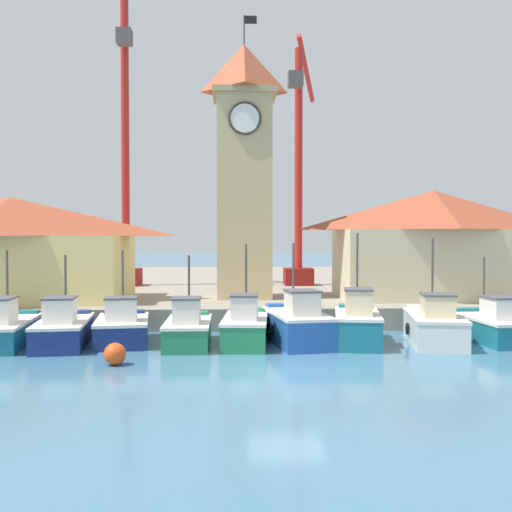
{
  "coord_description": "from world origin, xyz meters",
  "views": [
    {
      "loc": [
        -1.82,
        -19.34,
        4.45
      ],
      "look_at": [
        -0.51,
        10.66,
        3.5
      ],
      "focal_mm": 42.0,
      "sensor_mm": 36.0,
      "label": 1
    }
  ],
  "objects_px": {
    "fishing_boat_far_right": "(491,325)",
    "port_crane_far": "(299,194)",
    "clock_tower": "(244,164)",
    "warehouse_right": "(433,243)",
    "warehouse_left": "(10,248)",
    "fishing_boat_left_outer": "(63,329)",
    "fishing_boat_right_outer": "(434,325)",
    "fishing_boat_far_left": "(3,329)",
    "mooring_buoy": "(115,354)",
    "fishing_boat_left_inner": "(122,327)",
    "fishing_boat_right_inner": "(357,324)",
    "fishing_boat_center": "(245,327)",
    "fishing_boat_mid_left": "(188,329)",
    "port_crane_near": "(125,172)",
    "fishing_boat_mid_right": "(297,324)"
  },
  "relations": [
    {
      "from": "fishing_boat_far_left",
      "to": "mooring_buoy",
      "type": "xyz_separation_m",
      "value": [
        5.32,
        -4.03,
        -0.3
      ]
    },
    {
      "from": "fishing_boat_center",
      "to": "fishing_boat_mid_right",
      "type": "xyz_separation_m",
      "value": [
        2.18,
        0.12,
        0.08
      ]
    },
    {
      "from": "warehouse_left",
      "to": "port_crane_far",
      "type": "bearing_deg",
      "value": 29.95
    },
    {
      "from": "fishing_boat_far_right",
      "to": "port_crane_far",
      "type": "height_order",
      "value": "port_crane_far"
    },
    {
      "from": "fishing_boat_left_inner",
      "to": "warehouse_right",
      "type": "xyz_separation_m",
      "value": [
        15.82,
        7.53,
        3.45
      ]
    },
    {
      "from": "clock_tower",
      "to": "mooring_buoy",
      "type": "bearing_deg",
      "value": -110.77
    },
    {
      "from": "fishing_boat_far_left",
      "to": "port_crane_far",
      "type": "height_order",
      "value": "port_crane_far"
    },
    {
      "from": "fishing_boat_center",
      "to": "fishing_boat_right_outer",
      "type": "height_order",
      "value": "fishing_boat_right_outer"
    },
    {
      "from": "fishing_boat_mid_right",
      "to": "mooring_buoy",
      "type": "relative_size",
      "value": 6.56
    },
    {
      "from": "fishing_boat_right_inner",
      "to": "clock_tower",
      "type": "xyz_separation_m",
      "value": [
        -4.5,
        8.92,
        7.68
      ]
    },
    {
      "from": "fishing_boat_mid_right",
      "to": "port_crane_far",
      "type": "height_order",
      "value": "port_crane_far"
    },
    {
      "from": "fishing_boat_center",
      "to": "fishing_boat_right_inner",
      "type": "height_order",
      "value": "fishing_boat_right_inner"
    },
    {
      "from": "clock_tower",
      "to": "fishing_boat_right_outer",
      "type": "bearing_deg",
      "value": -49.09
    },
    {
      "from": "clock_tower",
      "to": "warehouse_right",
      "type": "distance_m",
      "value": 11.4
    },
    {
      "from": "fishing_boat_far_left",
      "to": "warehouse_right",
      "type": "relative_size",
      "value": 0.49
    },
    {
      "from": "clock_tower",
      "to": "fishing_boat_center",
      "type": "bearing_deg",
      "value": -91.12
    },
    {
      "from": "warehouse_left",
      "to": "port_crane_near",
      "type": "bearing_deg",
      "value": 65.22
    },
    {
      "from": "port_crane_near",
      "to": "fishing_boat_far_left",
      "type": "bearing_deg",
      "value": -96.56
    },
    {
      "from": "fishing_boat_mid_right",
      "to": "fishing_boat_far_right",
      "type": "bearing_deg",
      "value": 1.59
    },
    {
      "from": "fishing_boat_right_outer",
      "to": "mooring_buoy",
      "type": "bearing_deg",
      "value": -163.48
    },
    {
      "from": "fishing_boat_left_inner",
      "to": "fishing_boat_center",
      "type": "xyz_separation_m",
      "value": [
        5.16,
        -0.53,
        0.06
      ]
    },
    {
      "from": "fishing_boat_right_outer",
      "to": "fishing_boat_left_inner",
      "type": "bearing_deg",
      "value": 177.14
    },
    {
      "from": "fishing_boat_right_inner",
      "to": "mooring_buoy",
      "type": "height_order",
      "value": "fishing_boat_right_inner"
    },
    {
      "from": "fishing_boat_mid_left",
      "to": "fishing_boat_center",
      "type": "height_order",
      "value": "fishing_boat_center"
    },
    {
      "from": "fishing_boat_mid_left",
      "to": "fishing_boat_far_left",
      "type": "bearing_deg",
      "value": 177.44
    },
    {
      "from": "port_crane_near",
      "to": "port_crane_far",
      "type": "distance_m",
      "value": 12.27
    },
    {
      "from": "fishing_boat_left_inner",
      "to": "mooring_buoy",
      "type": "distance_m",
      "value": 4.41
    },
    {
      "from": "fishing_boat_right_inner",
      "to": "clock_tower",
      "type": "distance_m",
      "value": 12.6
    },
    {
      "from": "fishing_boat_center",
      "to": "fishing_boat_right_inner",
      "type": "xyz_separation_m",
      "value": [
        4.67,
        -0.1,
        0.09
      ]
    },
    {
      "from": "fishing_boat_far_left",
      "to": "fishing_boat_mid_right",
      "type": "relative_size",
      "value": 1.04
    },
    {
      "from": "fishing_boat_far_left",
      "to": "fishing_boat_center",
      "type": "height_order",
      "value": "fishing_boat_center"
    },
    {
      "from": "fishing_boat_left_inner",
      "to": "fishing_boat_right_inner",
      "type": "distance_m",
      "value": 9.85
    },
    {
      "from": "fishing_boat_right_inner",
      "to": "warehouse_left",
      "type": "bearing_deg",
      "value": 154.76
    },
    {
      "from": "fishing_boat_left_outer",
      "to": "fishing_boat_right_outer",
      "type": "xyz_separation_m",
      "value": [
        15.37,
        -0.13,
        0.06
      ]
    },
    {
      "from": "warehouse_left",
      "to": "clock_tower",
      "type": "bearing_deg",
      "value": 3.86
    },
    {
      "from": "fishing_boat_far_left",
      "to": "warehouse_left",
      "type": "height_order",
      "value": "warehouse_left"
    },
    {
      "from": "fishing_boat_right_outer",
      "to": "fishing_boat_right_inner",
      "type": "bearing_deg",
      "value": 179.67
    },
    {
      "from": "port_crane_near",
      "to": "port_crane_far",
      "type": "relative_size",
      "value": 1.15
    },
    {
      "from": "fishing_boat_left_outer",
      "to": "fishing_boat_far_right",
      "type": "bearing_deg",
      "value": 1.09
    },
    {
      "from": "fishing_boat_left_outer",
      "to": "warehouse_left",
      "type": "height_order",
      "value": "warehouse_left"
    },
    {
      "from": "clock_tower",
      "to": "port_crane_far",
      "type": "xyz_separation_m",
      "value": [
        4.08,
        8.76,
        -1.01
      ]
    },
    {
      "from": "warehouse_right",
      "to": "port_crane_near",
      "type": "distance_m",
      "value": 21.52
    },
    {
      "from": "fishing_boat_mid_right",
      "to": "fishing_boat_right_outer",
      "type": "relative_size",
      "value": 1.0
    },
    {
      "from": "fishing_boat_mid_left",
      "to": "fishing_boat_center",
      "type": "relative_size",
      "value": 0.93
    },
    {
      "from": "warehouse_left",
      "to": "port_crane_near",
      "type": "xyz_separation_m",
      "value": [
        4.5,
        9.75,
        5.11
      ]
    },
    {
      "from": "fishing_boat_left_outer",
      "to": "fishing_boat_mid_right",
      "type": "distance_m",
      "value": 9.63
    },
    {
      "from": "fishing_boat_mid_left",
      "to": "port_crane_far",
      "type": "bearing_deg",
      "value": 69.57
    },
    {
      "from": "fishing_boat_mid_left",
      "to": "warehouse_left",
      "type": "bearing_deg",
      "value": 141.16
    },
    {
      "from": "fishing_boat_far_left",
      "to": "fishing_boat_right_outer",
      "type": "relative_size",
      "value": 1.04
    },
    {
      "from": "fishing_boat_left_outer",
      "to": "clock_tower",
      "type": "distance_m",
      "value": 14.02
    }
  ]
}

